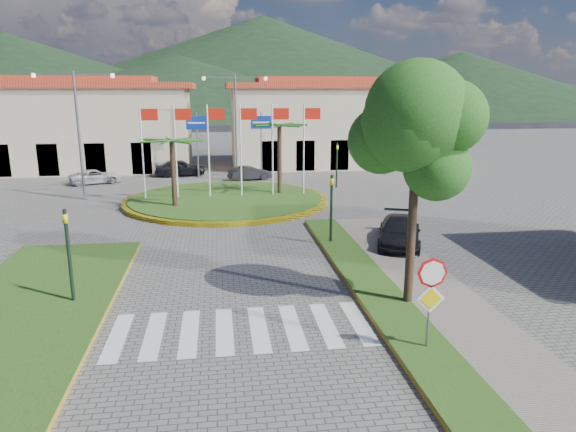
{
  "coord_description": "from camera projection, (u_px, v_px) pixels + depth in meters",
  "views": [
    {
      "loc": [
        -0.42,
        -9.78,
        6.74
      ],
      "look_at": [
        2.01,
        8.0,
        2.38
      ],
      "focal_mm": 32.0,
      "sensor_mm": 36.0,
      "label": 1
    }
  ],
  "objects": [
    {
      "name": "roundabout_island",
      "position": [
        226.0,
        199.0,
        32.21
      ],
      "size": [
        12.7,
        12.7,
        6.0
      ],
      "color": "yellow",
      "rests_on": "ground"
    },
    {
      "name": "direction_sign_west",
      "position": [
        197.0,
        134.0,
        39.79
      ],
      "size": [
        1.6,
        0.14,
        5.2
      ],
      "color": "slate",
      "rests_on": "ground"
    },
    {
      "name": "crosswalk",
      "position": [
        238.0,
        330.0,
        14.91
      ],
      "size": [
        8.0,
        3.0,
        0.01
      ],
      "primitive_type": "cube",
      "color": "silver",
      "rests_on": "ground"
    },
    {
      "name": "white_van",
      "position": [
        96.0,
        177.0,
        38.56
      ],
      "size": [
        4.16,
        3.02,
        1.05
      ],
      "primitive_type": "imported",
      "rotation": [
        0.0,
        0.0,
        1.95
      ],
      "color": "silver",
      "rests_on": "ground"
    },
    {
      "name": "traffic_light_left",
      "position": [
        68.0,
        248.0,
        16.18
      ],
      "size": [
        0.15,
        0.18,
        3.2
      ],
      "color": "black",
      "rests_on": "ground"
    },
    {
      "name": "deciduous_tree",
      "position": [
        417.0,
        145.0,
        15.38
      ],
      "size": [
        3.6,
        3.6,
        6.8
      ],
      "color": "black",
      "rests_on": "ground"
    },
    {
      "name": "hill_near_back",
      "position": [
        179.0,
        87.0,
        133.04
      ],
      "size": [
        110.0,
        110.0,
        16.0
      ],
      "primitive_type": "cone",
      "color": "black",
      "rests_on": "ground"
    },
    {
      "name": "ground",
      "position": [
        246.0,
        413.0,
        11.06
      ],
      "size": [
        160.0,
        160.0,
        0.0
      ],
      "primitive_type": "plane",
      "color": "#63605E",
      "rests_on": "ground"
    },
    {
      "name": "hill_far_west",
      "position": [
        8.0,
        75.0,
        136.05
      ],
      "size": [
        140.0,
        140.0,
        22.0
      ],
      "primitive_type": "cone",
      "color": "black",
      "rests_on": "ground"
    },
    {
      "name": "verge_right",
      "position": [
        423.0,
        349.0,
        13.6
      ],
      "size": [
        1.6,
        28.0,
        0.18
      ],
      "primitive_type": "cube",
      "color": "#274E16",
      "rests_on": "ground"
    },
    {
      "name": "hill_far_east",
      "position": [
        462.0,
        84.0,
        148.12
      ],
      "size": [
        120.0,
        120.0,
        18.0
      ],
      "primitive_type": "cone",
      "color": "black",
      "rests_on": "ground"
    },
    {
      "name": "hill_far_mid",
      "position": [
        264.0,
        65.0,
        163.55
      ],
      "size": [
        180.0,
        180.0,
        30.0
      ],
      "primitive_type": "cone",
      "color": "black",
      "rests_on": "ground"
    },
    {
      "name": "traffic_light_far",
      "position": [
        337.0,
        161.0,
        36.69
      ],
      "size": [
        0.18,
        0.15,
        3.2
      ],
      "color": "black",
      "rests_on": "ground"
    },
    {
      "name": "direction_sign_east",
      "position": [
        261.0,
        134.0,
        40.44
      ],
      "size": [
        1.6,
        0.14,
        5.2
      ],
      "color": "slate",
      "rests_on": "ground"
    },
    {
      "name": "car_side_right",
      "position": [
        399.0,
        232.0,
        22.89
      ],
      "size": [
        3.2,
        4.77,
        1.28
      ],
      "primitive_type": "imported",
      "rotation": [
        0.0,
        0.0,
        -0.35
      ],
      "color": "black",
      "rests_on": "ground"
    },
    {
      "name": "street_lamp_centre",
      "position": [
        236.0,
        122.0,
        39.02
      ],
      "size": [
        4.8,
        0.16,
        8.0
      ],
      "color": "slate",
      "rests_on": "ground"
    },
    {
      "name": "sidewalk_right",
      "position": [
        465.0,
        347.0,
        13.76
      ],
      "size": [
        4.0,
        28.0,
        0.15
      ],
      "primitive_type": "cube",
      "color": "gray",
      "rests_on": "ground"
    },
    {
      "name": "building_left",
      "position": [
        61.0,
        125.0,
        44.89
      ],
      "size": [
        23.32,
        9.54,
        8.05
      ],
      "color": "beige",
      "rests_on": "ground"
    },
    {
      "name": "median_left",
      "position": [
        26.0,
        311.0,
        15.97
      ],
      "size": [
        5.0,
        14.0,
        0.18
      ],
      "primitive_type": "cube",
      "color": "#274E16",
      "rests_on": "ground"
    },
    {
      "name": "stop_sign",
      "position": [
        431.0,
        290.0,
        13.18
      ],
      "size": [
        0.8,
        0.11,
        2.65
      ],
      "color": "slate",
      "rests_on": "ground"
    },
    {
      "name": "building_right",
      "position": [
        329.0,
        123.0,
        48.05
      ],
      "size": [
        19.08,
        9.54,
        8.05
      ],
      "color": "beige",
      "rests_on": "ground"
    },
    {
      "name": "street_lamp_west",
      "position": [
        78.0,
        129.0,
        31.93
      ],
      "size": [
        4.8,
        0.16,
        8.0
      ],
      "color": "slate",
      "rests_on": "ground"
    },
    {
      "name": "traffic_light_right",
      "position": [
        331.0,
        203.0,
        22.75
      ],
      "size": [
        0.15,
        0.18,
        3.2
      ],
      "color": "black",
      "rests_on": "ground"
    },
    {
      "name": "car_dark_b",
      "position": [
        250.0,
        173.0,
        40.08
      ],
      "size": [
        3.55,
        2.11,
        1.1
      ],
      "primitive_type": "imported",
      "rotation": [
        0.0,
        0.0,
        1.87
      ],
      "color": "black",
      "rests_on": "ground"
    },
    {
      "name": "car_dark_a",
      "position": [
        180.0,
        168.0,
        41.98
      ],
      "size": [
        4.19,
        2.16,
        1.36
      ],
      "primitive_type": "imported",
      "rotation": [
        0.0,
        0.0,
        1.71
      ],
      "color": "black",
      "rests_on": "ground"
    }
  ]
}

